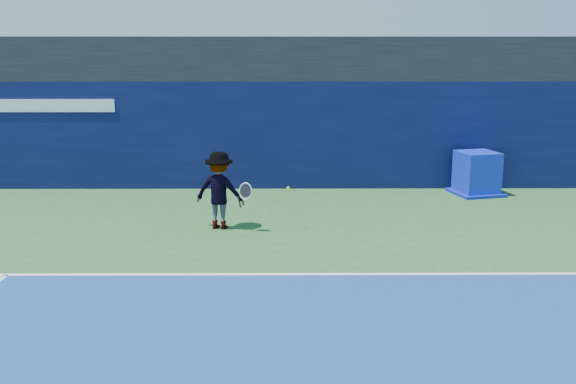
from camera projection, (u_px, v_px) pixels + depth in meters
name	position (u px, v px, depth m)	size (l,w,h in m)	color
ground	(291.00, 354.00, 8.41)	(80.00, 80.00, 0.00)	#2B5F2A
baseline	(289.00, 274.00, 11.33)	(24.00, 0.10, 0.01)	white
stadium_band	(287.00, 58.00, 18.82)	(36.00, 3.00, 1.20)	black
back_wall_assembly	(287.00, 134.00, 18.31)	(36.00, 1.03, 3.00)	#0A0F39
equipment_cart	(477.00, 175.00, 17.41)	(1.47, 1.47, 1.16)	#0D21BC
tennis_player	(220.00, 190.00, 14.07)	(1.36, 0.89, 1.71)	white
tennis_ball	(288.00, 188.00, 13.93)	(0.07, 0.07, 0.07)	yellow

